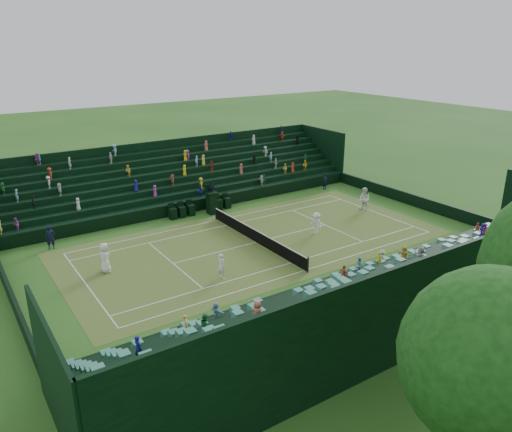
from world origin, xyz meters
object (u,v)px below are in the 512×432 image
object	(u,v)px
umpire_chair	(212,200)
player_far_west	(364,199)
player_near_east	(221,266)
player_near_west	(105,258)
player_far_east	(316,223)
tennis_net	(256,236)

from	to	relation	value
umpire_chair	player_far_west	bearing A→B (deg)	59.73
player_near_east	player_near_west	bearing A→B (deg)	35.83
player_near_east	player_far_east	xyz separation A→B (m)	(-2.49, 9.46, 0.02)
player_near_east	tennis_net	bearing A→B (deg)	-67.92
tennis_net	player_near_west	xyz separation A→B (m)	(-1.20, -10.35, 0.44)
tennis_net	player_near_east	bearing A→B (deg)	-53.99
player_near_east	player_far_west	distance (m)	16.73
tennis_net	player_near_east	size ratio (longest dim) A/B	7.29
player_near_east	player_far_east	distance (m)	9.78
tennis_net	player_far_west	distance (m)	11.41
tennis_net	player_far_east	size ratio (longest dim) A/B	7.11
umpire_chair	player_far_west	world-z (taller)	umpire_chair
umpire_chair	player_near_east	distance (m)	11.87
tennis_net	player_near_west	world-z (taller)	player_near_west
tennis_net	player_far_west	xyz separation A→B (m)	(-0.76, 11.37, 0.47)
tennis_net	umpire_chair	xyz separation A→B (m)	(-7.17, 0.39, 0.65)
player_far_east	player_near_west	bearing A→B (deg)	-108.63
player_near_west	player_near_east	world-z (taller)	player_near_west
umpire_chair	player_near_west	size ratio (longest dim) A/B	1.43
tennis_net	player_far_east	distance (m)	4.77
player_near_west	umpire_chair	bearing A→B (deg)	-59.00
player_far_west	player_far_east	bearing A→B (deg)	-76.79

